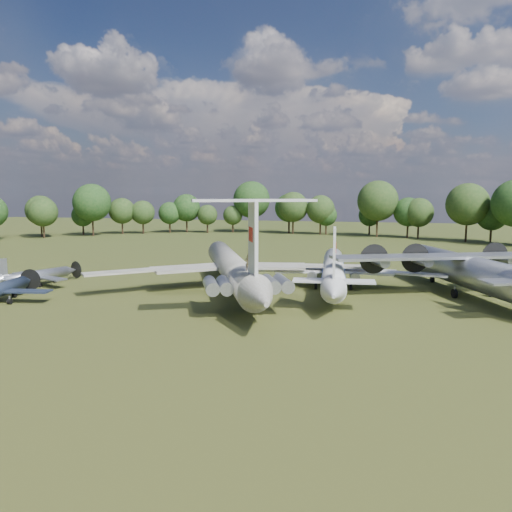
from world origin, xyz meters
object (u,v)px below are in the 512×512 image
(il62_airliner, at_px, (232,273))
(an12_transport, at_px, (469,276))
(tu104_jet, at_px, (333,274))
(small_prop_northwest, at_px, (36,278))
(person_on_il62, at_px, (248,262))

(il62_airliner, height_order, an12_transport, an12_transport)
(il62_airliner, xyz_separation_m, tu104_jet, (12.23, 4.61, -0.43))
(tu104_jet, xyz_separation_m, an12_transport, (16.21, -0.51, 0.56))
(an12_transport, distance_m, small_prop_northwest, 55.25)
(tu104_jet, distance_m, an12_transport, 16.23)
(an12_transport, bearing_deg, person_on_il62, -167.55)
(small_prop_northwest, bearing_deg, an12_transport, 28.51)
(il62_airliner, height_order, small_prop_northwest, il62_airliner)
(tu104_jet, height_order, person_on_il62, person_on_il62)
(small_prop_northwest, xyz_separation_m, person_on_il62, (31.59, -8.52, 4.41))
(tu104_jet, relative_size, an12_transport, 1.01)
(tu104_jet, bearing_deg, person_on_il62, -118.48)
(il62_airliner, xyz_separation_m, person_on_il62, (5.29, -11.78, 3.14))
(person_on_il62, bearing_deg, tu104_jet, -129.22)
(tu104_jet, relative_size, person_on_il62, 22.45)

